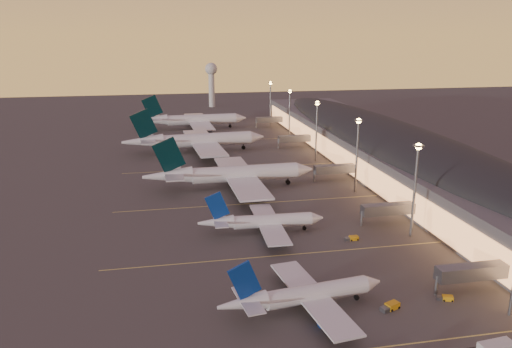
# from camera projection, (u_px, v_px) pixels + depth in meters

# --- Properties ---
(ground) EXTENTS (700.00, 700.00, 0.00)m
(ground) POSITION_uv_depth(u_px,v_px,m) (282.00, 247.00, 128.66)
(ground) COLOR #3C3A38
(airliner_narrow_south) EXTENTS (34.96, 31.48, 12.49)m
(airliner_narrow_south) POSITION_uv_depth(u_px,v_px,m) (303.00, 295.00, 98.48)
(airliner_narrow_south) COLOR silver
(airliner_narrow_south) RESTS_ON ground
(airliner_narrow_north) EXTENTS (35.01, 31.21, 12.53)m
(airliner_narrow_north) POSITION_uv_depth(u_px,v_px,m) (262.00, 222.00, 137.07)
(airliner_narrow_north) COLOR silver
(airliner_narrow_north) RESTS_ON ground
(airliner_wide_near) EXTENTS (61.00, 55.45, 19.55)m
(airliner_wide_near) POSITION_uv_depth(u_px,v_px,m) (231.00, 174.00, 176.49)
(airliner_wide_near) COLOR silver
(airliner_wide_near) RESTS_ON ground
(airliner_wide_mid) EXTENTS (65.98, 60.24, 21.11)m
(airliner_wide_mid) POSITION_uv_depth(u_px,v_px,m) (195.00, 141.00, 230.30)
(airliner_wide_mid) COLOR silver
(airliner_wide_mid) RESTS_ON ground
(airliner_wide_far) EXTENTS (63.54, 57.79, 20.35)m
(airliner_wide_far) POSITION_uv_depth(u_px,v_px,m) (192.00, 120.00, 286.33)
(airliner_wide_far) COLOR silver
(airliner_wide_far) RESTS_ON ground
(terminal_building) EXTENTS (56.35, 255.00, 17.46)m
(terminal_building) POSITION_uv_depth(u_px,v_px,m) (385.00, 145.00, 206.11)
(terminal_building) COLOR #525257
(terminal_building) RESTS_ON ground
(light_masts) EXTENTS (2.20, 217.20, 25.90)m
(light_masts) POSITION_uv_depth(u_px,v_px,m) (333.00, 129.00, 191.93)
(light_masts) COLOR slate
(light_masts) RESTS_ON ground
(radar_tower) EXTENTS (9.00, 9.00, 32.50)m
(radar_tower) POSITION_uv_depth(u_px,v_px,m) (211.00, 77.00, 370.22)
(radar_tower) COLOR silver
(radar_tower) RESTS_ON ground
(lane_markings) EXTENTS (90.00, 180.36, 0.00)m
(lane_markings) POSITION_uv_depth(u_px,v_px,m) (253.00, 198.00, 166.45)
(lane_markings) COLOR #D8C659
(lane_markings) RESTS_ON ground
(baggage_tug_a) EXTENTS (3.48, 2.28, 0.97)m
(baggage_tug_a) POSITION_uv_depth(u_px,v_px,m) (446.00, 298.00, 102.86)
(baggage_tug_a) COLOR orange
(baggage_tug_a) RESTS_ON ground
(baggage_tug_b) EXTENTS (4.52, 3.13, 1.26)m
(baggage_tug_b) POSITION_uv_depth(u_px,v_px,m) (390.00, 307.00, 99.39)
(baggage_tug_b) COLOR orange
(baggage_tug_b) RESTS_ON ground
(baggage_tug_c) EXTENTS (3.67, 1.68, 1.09)m
(baggage_tug_c) POSITION_uv_depth(u_px,v_px,m) (352.00, 238.00, 132.76)
(baggage_tug_c) COLOR orange
(baggage_tug_c) RESTS_ON ground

